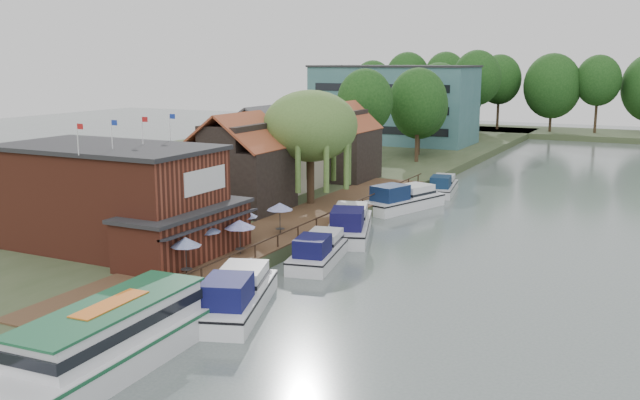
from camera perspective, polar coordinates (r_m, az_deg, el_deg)
The scene contains 28 objects.
ground at distance 44.83m, azimuth -0.05°, elevation -7.08°, with size 260.00×260.00×0.00m, color #525E5B.
land_bank at distance 89.07m, azimuth -7.15°, elevation 2.30°, with size 50.00×140.00×1.00m, color #384728.
quay_deck at distance 56.68m, azimuth -2.72°, elevation -2.11°, with size 6.00×50.00×0.10m, color #47301E.
quay_rail at distance 55.77m, azimuth -0.05°, elevation -1.84°, with size 0.20×49.00×1.00m, color black, non-canonical shape.
pub at distance 50.59m, azimuth -14.88°, elevation 0.09°, with size 20.00×11.00×7.30m, color maroon, non-canonical shape.
hotel_block at distance 115.81m, azimuth 5.91°, elevation 7.66°, with size 25.40×12.40×12.30m, color #38666B, non-canonical shape.
cottage_a at distance 62.86m, azimuth -6.53°, elevation 3.04°, with size 8.60×7.60×8.50m, color black, non-canonical shape.
cottage_b at distance 72.84m, azimuth -4.20°, elevation 4.18°, with size 9.60×8.60×8.50m, color beige, non-canonical shape.
cottage_c at distance 78.88m, azimuth 1.68°, elevation 4.73°, with size 7.60×7.60×8.50m, color black, non-canonical shape.
willow at distance 64.75m, azimuth -0.77°, elevation 4.20°, with size 8.60×8.60×10.43m, color #476B2D, non-canonical shape.
umbrella_0 at distance 44.22m, azimuth -10.67°, elevation -4.44°, with size 1.96×1.96×2.38m, color navy, non-canonical shape.
umbrella_1 at distance 47.51m, azimuth -9.06°, elevation -3.30°, with size 1.97×1.97×2.38m, color #1B3B98, non-canonical shape.
umbrella_2 at distance 48.37m, azimuth -6.42°, elevation -2.97°, with size 2.17×2.17×2.38m, color navy, non-canonical shape.
umbrella_3 at distance 51.66m, azimuth -6.08°, elevation -2.05°, with size 2.02×2.02×2.38m, color navy, non-canonical shape.
umbrella_4 at distance 53.88m, azimuth -3.22°, elevation -1.46°, with size 2.03×2.03×2.38m, color navy, non-canonical shape.
cruiser_0 at distance 40.75m, azimuth -6.73°, elevation -7.15°, with size 3.39×10.48×2.56m, color white, non-canonical shape.
cruiser_1 at distance 50.14m, azimuth -0.07°, elevation -3.76°, with size 3.04×9.41×2.26m, color silver, non-canonical shape.
cruiser_2 at distance 57.47m, azimuth 2.37°, elevation -1.63°, with size 3.50×10.81×2.66m, color silver, non-canonical shape.
cruiser_3 at distance 68.28m, azimuth 6.70°, elevation 0.31°, with size 3.41×10.54×2.58m, color white, non-canonical shape.
cruiser_4 at distance 77.15m, azimuth 9.78°, elevation 1.30°, with size 2.89×8.95×2.13m, color silver, non-canonical shape.
tour_boat at distance 34.21m, azimuth -17.07°, elevation -10.70°, with size 4.05×14.39×3.14m, color silver, non-canonical shape.
swan at distance 36.17m, azimuth -13.89°, elevation -11.61°, with size 0.44×0.44×0.44m, color white.
bank_tree_0 at distance 87.69m, azimuth 3.60°, elevation 6.53°, with size 6.83×6.83×12.07m, color #143811, non-canonical shape.
bank_tree_1 at distance 93.39m, azimuth 7.81°, elevation 6.75°, with size 7.49×7.49×12.13m, color #143811, non-canonical shape.
bank_tree_2 at distance 100.55m, azimuth 7.92°, elevation 6.84°, with size 7.99×7.99×11.40m, color #143811, non-canonical shape.
bank_tree_3 at distance 122.51m, azimuth 9.46°, elevation 7.84°, with size 8.79×8.79×12.70m, color #143811, non-canonical shape.
bank_tree_4 at distance 126.43m, azimuth 12.38°, elevation 8.31°, with size 8.22×8.22×14.81m, color #143811, non-canonical shape.
bank_tree_5 at distance 135.89m, azimuth 11.28°, elevation 7.72°, with size 7.69×7.69×10.98m, color #143811, non-canonical shape.
Camera 1 is at (19.20, -38.01, 13.99)m, focal length 40.00 mm.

